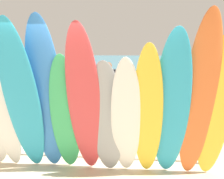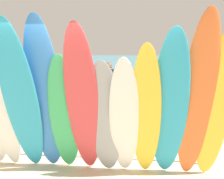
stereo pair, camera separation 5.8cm
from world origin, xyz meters
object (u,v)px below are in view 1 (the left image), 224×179
(surfboard_rack, at_px, (101,134))
(beachgoer_near_rack, at_px, (203,74))
(surfboard_teal_2, at_px, (23,103))
(surfboard_grey_6, at_px, (107,120))
(surfboard_white_7, at_px, (126,120))
(surfboard_orange_10, at_px, (198,102))
(beach_chair_striped, at_px, (8,99))
(beachgoer_midbeach, at_px, (193,90))
(distant_boat, at_px, (81,68))
(surfboard_green_4, at_px, (66,116))
(surfboard_red_5, at_px, (85,105))
(surfboard_yellow_8, at_px, (148,116))
(beachgoer_by_water, at_px, (108,85))
(surfboard_teal_9, at_px, (171,110))
(beachgoer_strolling, at_px, (179,72))
(surfboard_white_1, at_px, (2,110))
(surfboard_yellow_11, at_px, (215,112))
(surfboard_blue_3, at_px, (46,99))

(surfboard_rack, height_order, beachgoer_near_rack, beachgoer_near_rack)
(surfboard_teal_2, relative_size, surfboard_grey_6, 1.32)
(surfboard_white_7, distance_m, beachgoer_near_rack, 7.33)
(surfboard_orange_10, height_order, beach_chair_striped, surfboard_orange_10)
(surfboard_orange_10, bearing_deg, beachgoer_midbeach, 75.92)
(distant_boat, bearing_deg, surfboard_orange_10, -72.11)
(surfboard_green_4, height_order, surfboard_red_5, surfboard_red_5)
(surfboard_yellow_8, bearing_deg, beachgoer_by_water, 109.76)
(surfboard_grey_6, xyz_separation_m, beachgoer_by_water, (-0.35, 3.66, -0.02))
(surfboard_teal_9, distance_m, beach_chair_striped, 6.13)
(surfboard_red_5, height_order, beachgoer_strolling, surfboard_red_5)
(surfboard_white_1, height_order, surfboard_teal_2, surfboard_teal_2)
(surfboard_yellow_8, height_order, surfboard_yellow_11, surfboard_yellow_11)
(surfboard_orange_10, height_order, surfboard_yellow_11, surfboard_orange_10)
(surfboard_orange_10, distance_m, beachgoer_by_water, 4.14)
(beachgoer_midbeach, distance_m, beachgoer_near_rack, 3.27)
(surfboard_rack, bearing_deg, surfboard_orange_10, -21.67)
(surfboard_red_5, height_order, surfboard_yellow_11, surfboard_red_5)
(beachgoer_near_rack, distance_m, distant_boat, 14.11)
(surfboard_white_7, distance_m, surfboard_yellow_8, 0.35)
(surfboard_rack, distance_m, surfboard_yellow_11, 2.05)
(distant_boat, bearing_deg, surfboard_yellow_11, -71.27)
(surfboard_teal_2, distance_m, surfboard_green_4, 0.72)
(surfboard_teal_9, relative_size, beachgoer_near_rack, 1.47)
(distant_boat, bearing_deg, surfboard_yellow_8, -74.29)
(beach_chair_striped, bearing_deg, surfboard_red_5, -42.89)
(surfboard_orange_10, bearing_deg, surfboard_red_5, 178.78)
(surfboard_grey_6, relative_size, surfboard_white_7, 0.96)
(surfboard_green_4, height_order, surfboard_grey_6, surfboard_green_4)
(surfboard_white_7, bearing_deg, surfboard_rack, 129.80)
(surfboard_red_5, distance_m, surfboard_yellow_11, 2.03)
(beachgoer_midbeach, bearing_deg, surfboard_teal_2, -110.78)
(surfboard_rack, relative_size, surfboard_white_1, 1.83)
(surfboard_grey_6, bearing_deg, surfboard_green_4, -179.79)
(surfboard_white_1, height_order, surfboard_yellow_8, surfboard_white_1)
(surfboard_green_4, bearing_deg, beachgoer_midbeach, 44.40)
(surfboard_white_7, bearing_deg, surfboard_orange_10, -0.01)
(beachgoer_strolling, bearing_deg, surfboard_green_4, 174.37)
(surfboard_blue_3, xyz_separation_m, surfboard_green_4, (0.30, 0.05, -0.29))
(surfboard_green_4, height_order, surfboard_teal_9, surfboard_teal_9)
(surfboard_teal_2, bearing_deg, surfboard_red_5, 0.38)
(surfboard_white_7, distance_m, surfboard_teal_9, 0.72)
(surfboard_white_7, height_order, beach_chair_striped, surfboard_white_7)
(surfboard_yellow_11, bearing_deg, surfboard_teal_2, -172.70)
(surfboard_green_4, height_order, surfboard_yellow_11, surfboard_yellow_11)
(surfboard_blue_3, bearing_deg, surfboard_teal_9, -8.12)
(surfboard_grey_6, relative_size, beachgoer_near_rack, 1.18)
(surfboard_teal_2, bearing_deg, distant_boat, 96.60)
(surfboard_white_1, xyz_separation_m, surfboard_white_7, (2.09, -0.07, -0.10))
(beachgoer_strolling, xyz_separation_m, beach_chair_striped, (-6.54, -4.74, -0.48))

